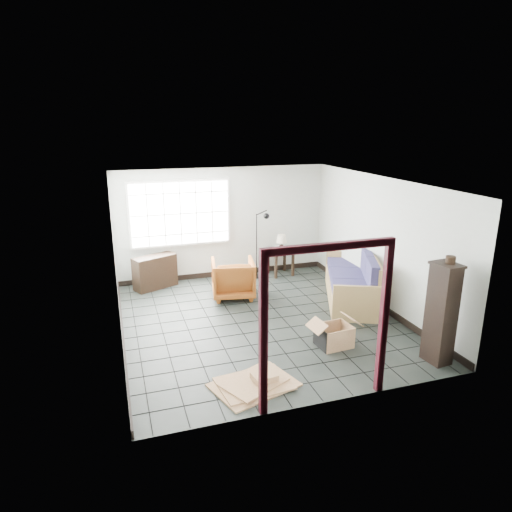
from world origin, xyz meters
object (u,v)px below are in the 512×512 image
object	(u,v)px
futon_sofa	(354,282)
side_table	(281,254)
tall_shelf	(441,313)
armchair	(233,277)

from	to	relation	value
futon_sofa	side_table	xyz separation A→B (m)	(-0.89, 2.00, 0.13)
futon_sofa	tall_shelf	distance (m)	2.72
futon_sofa	armchair	xyz separation A→B (m)	(-2.37, 0.94, 0.07)
futon_sofa	tall_shelf	size ratio (longest dim) A/B	1.60
armchair	tall_shelf	distance (m)	4.31
armchair	futon_sofa	bearing A→B (deg)	168.85
side_table	armchair	bearing A→B (deg)	-144.40
armchair	tall_shelf	xyz separation A→B (m)	(2.30, -3.62, 0.37)
futon_sofa	armchair	distance (m)	2.55
side_table	tall_shelf	xyz separation A→B (m)	(0.82, -4.68, 0.30)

